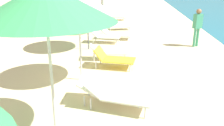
# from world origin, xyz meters

# --- Properties ---
(umbrella_third) EXTENTS (2.33, 2.33, 2.85)m
(umbrella_third) POSITION_xyz_m (0.85, 6.53, 2.48)
(umbrella_third) COLOR silver
(umbrella_third) RESTS_ON ground
(lounger_third_shoreside) EXTENTS (1.63, 0.96, 0.61)m
(lounger_third_shoreside) POSITION_xyz_m (1.95, 7.70, 0.33)
(lounger_third_shoreside) COLOR white
(lounger_third_shoreside) RESTS_ON ground
(umbrella_fourth) EXTENTS (2.19, 2.19, 2.53)m
(umbrella_fourth) POSITION_xyz_m (0.77, 9.28, 2.21)
(umbrella_fourth) COLOR silver
(umbrella_fourth) RESTS_ON ground
(lounger_fourth_shoreside) EXTENTS (1.40, 0.86, 0.66)m
(lounger_fourth_shoreside) POSITION_xyz_m (1.62, 10.45, 0.33)
(lounger_fourth_shoreside) COLOR yellow
(lounger_fourth_shoreside) RESTS_ON ground
(lounger_fourth_inland) EXTENTS (1.55, 0.67, 0.56)m
(lounger_fourth_inland) POSITION_xyz_m (1.73, 8.00, 0.31)
(lounger_fourth_inland) COLOR white
(lounger_fourth_inland) RESTS_ON ground
(lounger_fifth_shoreside) EXTENTS (1.39, 0.73, 0.61)m
(lounger_fifth_shoreside) POSITION_xyz_m (0.95, 13.76, 0.33)
(lounger_fifth_shoreside) COLOR white
(lounger_fifth_shoreside) RESTS_ON ground
(lounger_fifth_inland) EXTENTS (1.43, 0.75, 0.57)m
(lounger_fifth_inland) POSITION_xyz_m (1.33, 11.32, 0.30)
(lounger_fifth_inland) COLOR white
(lounger_fifth_inland) RESTS_ON ground
(lounger_sixth_shoreside) EXTENTS (1.51, 0.90, 0.53)m
(lounger_sixth_shoreside) POSITION_xyz_m (1.38, 16.95, 0.26)
(lounger_sixth_shoreside) COLOR white
(lounger_sixth_shoreside) RESTS_ON ground
(lounger_sixth_inland) EXTENTS (1.59, 0.89, 0.53)m
(lounger_sixth_inland) POSITION_xyz_m (1.38, 14.62, 0.26)
(lounger_sixth_inland) COLOR white
(lounger_sixth_inland) RESTS_ON ground
(lounger_farthest_shoreside) EXTENTS (1.55, 0.87, 0.65)m
(lounger_farthest_shoreside) POSITION_xyz_m (0.90, 20.60, 0.29)
(lounger_farthest_shoreside) COLOR white
(lounger_farthest_shoreside) RESTS_ON ground
(person_walking_mid) EXTENTS (0.42, 0.37, 1.64)m
(person_walking_mid) POSITION_xyz_m (5.00, 13.47, 0.99)
(person_walking_mid) COLOR #3F9972
(person_walking_mid) RESTS_ON ground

